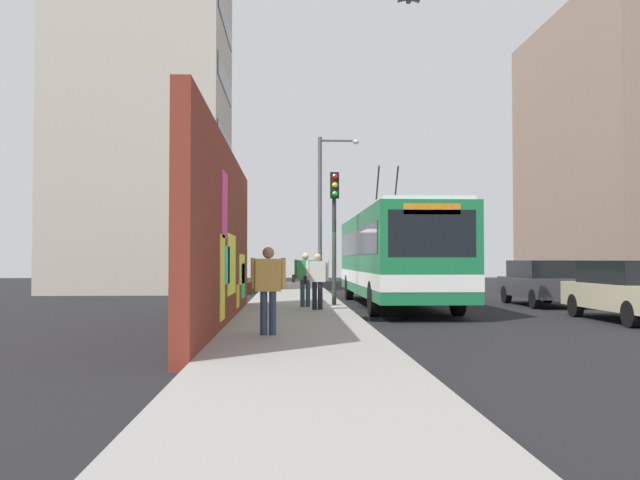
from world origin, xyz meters
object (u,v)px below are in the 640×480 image
pedestrian_at_curb (317,277)px  traffic_light (334,215)px  city_bus (394,254)px  pedestrian_midblock (305,275)px  parked_car_champagne (630,289)px  street_lamp (324,203)px  pedestrian_near_wall (268,283)px  parked_car_dark_gray (541,282)px

pedestrian_at_curb → traffic_light: bearing=-17.7°
city_bus → pedestrian_midblock: 3.86m
city_bus → parked_car_champagne: 7.93m
parked_car_champagne → pedestrian_midblock: bearing=65.8°
pedestrian_at_curb → street_lamp: size_ratio=0.24×
pedestrian_near_wall → traffic_light: 8.93m
parked_car_dark_gray → pedestrian_near_wall: pedestrian_near_wall is taller
city_bus → pedestrian_midblock: city_bus is taller
parked_car_champagne → traffic_light: (4.55, 7.35, 2.20)m
city_bus → street_lamp: 7.38m
pedestrian_midblock → pedestrian_near_wall: (-7.71, 0.89, 0.02)m
city_bus → pedestrian_near_wall: city_bus is taller
pedestrian_at_curb → traffic_light: traffic_light is taller
traffic_light → street_lamp: street_lamp is taller
pedestrian_near_wall → street_lamp: (16.58, -1.96, 2.97)m
parked_car_dark_gray → pedestrian_midblock: size_ratio=2.62×
parked_car_dark_gray → parked_car_champagne: bearing=-180.0°
parked_car_champagne → pedestrian_near_wall: pedestrian_near_wall is taller
parked_car_dark_gray → pedestrian_at_curb: bearing=113.8°
pedestrian_midblock → pedestrian_near_wall: bearing=173.4°
parked_car_dark_gray → pedestrian_at_curb: 8.74m
parked_car_champagne → pedestrian_at_curb: 8.39m
parked_car_champagne → traffic_light: 8.92m
city_bus → parked_car_champagne: size_ratio=2.68×
parked_car_champagne → street_lamp: bearing=29.9°
pedestrian_at_curb → pedestrian_near_wall: size_ratio=0.96×
city_bus → parked_car_dark_gray: size_ratio=2.83×
pedestrian_midblock → pedestrian_at_curb: 1.25m
city_bus → pedestrian_at_curb: 4.43m
city_bus → traffic_light: city_bus is taller
parked_car_champagne → traffic_light: bearing=58.2°
parked_car_champagne → pedestrian_at_curb: pedestrian_at_curb is taller
traffic_light → parked_car_champagne: bearing=-121.8°
pedestrian_midblock → pedestrian_near_wall: pedestrian_near_wall is taller
pedestrian_near_wall → traffic_light: size_ratio=0.39×
parked_car_champagne → street_lamp: street_lamp is taller
pedestrian_midblock → street_lamp: street_lamp is taller
street_lamp → pedestrian_near_wall: bearing=173.3°
pedestrian_midblock → pedestrian_at_curb: pedestrian_midblock is taller
pedestrian_at_curb → pedestrian_near_wall: pedestrian_near_wall is taller
pedestrian_near_wall → pedestrian_midblock: bearing=-6.6°
city_bus → traffic_light: 2.82m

